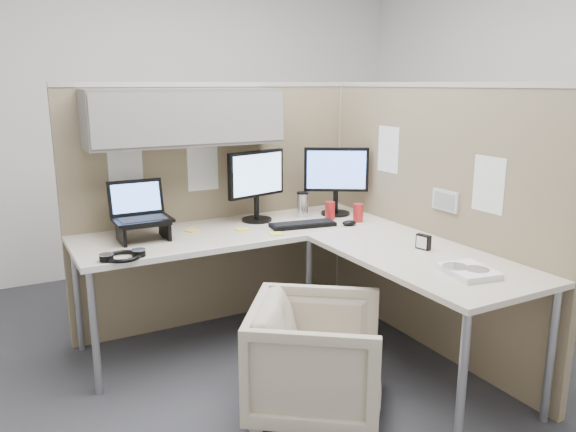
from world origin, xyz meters
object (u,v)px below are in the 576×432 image
desk (302,247)px  keyboard (303,225)px  office_chair (316,353)px  monitor_left (256,180)px

desk → keyboard: 0.32m
office_chair → desk: bearing=13.4°
monitor_left → desk: bearing=-101.1°
office_chair → monitor_left: size_ratio=1.38×
keyboard → desk: bearing=-112.1°
desk → office_chair: desk is taller
keyboard → monitor_left: bearing=133.4°
keyboard → office_chair: bearing=-106.8°
desk → monitor_left: (-0.03, 0.55, 0.32)m
desk → keyboard: keyboard is taller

